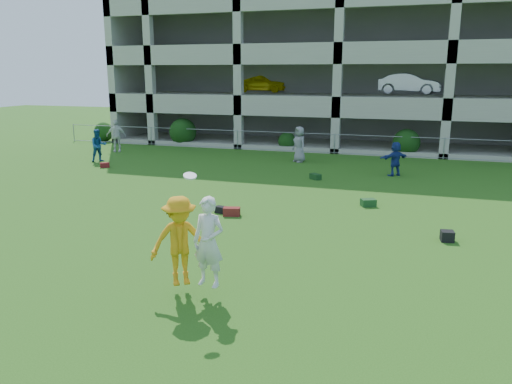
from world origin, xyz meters
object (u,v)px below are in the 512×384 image
(bystander_b, at_px, (116,136))
(crate_d, at_px, (447,236))
(bystander_a, at_px, (98,146))
(bystander_d, at_px, (395,159))
(frisbee_contest, at_px, (187,241))
(parking_garage, at_px, (356,53))
(bystander_c, at_px, (299,144))

(bystander_b, bearing_deg, crate_d, -56.57)
(bystander_a, xyz_separation_m, bystander_d, (15.22, 0.94, -0.08))
(frisbee_contest, xyz_separation_m, parking_garage, (-0.02, 28.56, 4.81))
(bystander_b, height_order, bystander_d, bystander_b)
(bystander_c, bearing_deg, crate_d, -15.00)
(bystander_a, relative_size, crate_d, 4.95)
(bystander_b, distance_m, frisbee_contest, 20.99)
(bystander_c, xyz_separation_m, crate_d, (6.88, -11.29, -0.79))
(bystander_a, height_order, crate_d, bystander_a)
(bystander_a, relative_size, bystander_d, 1.10)
(bystander_d, xyz_separation_m, frisbee_contest, (-3.63, -14.44, 0.41))
(bystander_a, height_order, bystander_d, bystander_a)
(bystander_a, bearing_deg, parking_garage, 5.11)
(bystander_c, height_order, bystander_d, bystander_c)
(bystander_a, distance_m, frisbee_contest, 17.79)
(bystander_b, xyz_separation_m, frisbee_contest, (12.62, -16.77, 0.24))
(frisbee_contest, height_order, parking_garage, parking_garage)
(bystander_d, bearing_deg, parking_garage, -115.79)
(bystander_b, height_order, frisbee_contest, frisbee_contest)
(bystander_b, relative_size, bystander_c, 1.02)
(bystander_d, distance_m, parking_garage, 15.50)
(bystander_a, relative_size, frisbee_contest, 0.69)
(crate_d, bearing_deg, parking_garage, 103.37)
(bystander_a, relative_size, parking_garage, 0.06)
(bystander_d, relative_size, parking_garage, 0.05)
(bystander_c, height_order, crate_d, bystander_c)
(crate_d, bearing_deg, bystander_c, 121.35)
(bystander_b, relative_size, frisbee_contest, 0.77)
(bystander_d, xyz_separation_m, crate_d, (1.85, -9.05, -0.64))
(bystander_b, xyz_separation_m, parking_garage, (12.60, 11.79, 5.05))
(bystander_b, height_order, crate_d, bystander_b)
(bystander_c, distance_m, parking_garage, 13.00)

